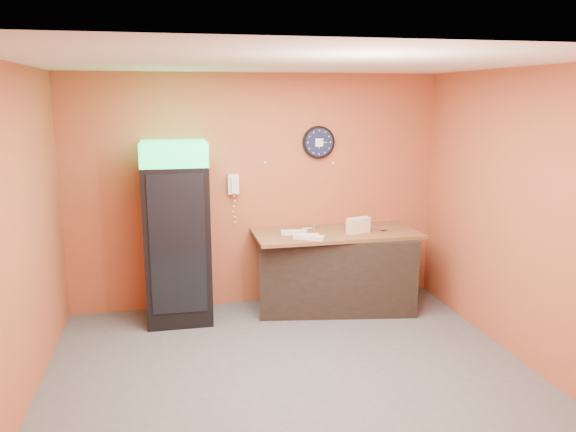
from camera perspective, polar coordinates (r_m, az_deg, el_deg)
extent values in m
plane|color=#47474C|center=(5.37, 0.46, -15.99)|extent=(4.50, 4.50, 0.00)
cube|color=#AB4D30|center=(6.80, -3.17, 2.52)|extent=(4.50, 0.02, 2.80)
cube|color=#AB4D30|center=(4.92, -26.07, -2.45)|extent=(0.02, 4.00, 2.80)
cube|color=#AB4D30|center=(5.78, 22.82, -0.13)|extent=(0.02, 4.00, 2.80)
cube|color=white|center=(4.75, 0.52, 15.36)|extent=(4.50, 4.00, 0.02)
cube|color=black|center=(6.49, -11.15, -2.74)|extent=(0.72, 0.72, 1.79)
cube|color=#1CF26D|center=(6.31, -11.53, 6.27)|extent=(0.72, 0.72, 0.26)
cube|color=black|center=(6.12, -11.09, -2.90)|extent=(0.59, 0.02, 1.53)
cube|color=black|center=(6.83, 4.80, -5.62)|extent=(1.93, 1.10, 0.91)
cylinder|color=black|center=(6.86, 3.12, 7.49)|extent=(0.40, 0.05, 0.40)
cylinder|color=#0F1433|center=(6.83, 3.18, 7.47)|extent=(0.34, 0.01, 0.34)
cube|color=white|center=(6.83, 3.20, 7.47)|extent=(0.10, 0.00, 0.10)
cube|color=white|center=(6.70, -5.58, 3.23)|extent=(0.13, 0.07, 0.23)
cube|color=white|center=(6.65, -5.53, 3.16)|extent=(0.05, 0.04, 0.19)
cube|color=brown|center=(6.70, 4.87, -1.74)|extent=(1.96, 0.89, 0.04)
cube|color=beige|center=(6.64, 7.14, -1.47)|extent=(0.30, 0.18, 0.06)
cube|color=beige|center=(6.63, 7.15, -0.95)|extent=(0.30, 0.18, 0.06)
cube|color=beige|center=(6.61, 7.17, -0.44)|extent=(0.30, 0.18, 0.06)
cube|color=silver|center=(6.37, 1.83, -2.05)|extent=(0.31, 0.17, 0.04)
cube|color=silver|center=(6.31, 2.38, -2.18)|extent=(0.32, 0.25, 0.04)
cube|color=silver|center=(6.53, 0.59, -1.68)|extent=(0.31, 0.16, 0.04)
cylinder|color=silver|center=(6.79, 2.67, -1.08)|extent=(0.06, 0.06, 0.06)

